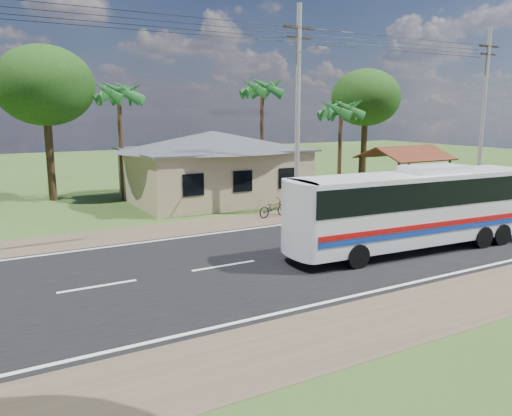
% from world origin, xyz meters
% --- Properties ---
extents(ground, '(120.00, 120.00, 0.00)m').
position_xyz_m(ground, '(0.00, 0.00, 0.00)').
color(ground, '#2C491A').
rests_on(ground, ground).
extents(road, '(120.00, 16.00, 0.03)m').
position_xyz_m(road, '(0.00, 0.00, 0.01)').
color(road, black).
rests_on(road, ground).
extents(house, '(12.40, 10.00, 5.00)m').
position_xyz_m(house, '(1.00, 13.00, 2.64)').
color(house, tan).
rests_on(house, ground).
extents(waiting_shed, '(5.20, 4.48, 3.35)m').
position_xyz_m(waiting_shed, '(13.00, 8.50, 2.73)').
color(waiting_shed, '#372514').
rests_on(waiting_shed, ground).
extents(concrete_barrier, '(7.00, 0.30, 0.90)m').
position_xyz_m(concrete_barrier, '(12.00, 5.60, 0.45)').
color(concrete_barrier, '#9E9E99').
rests_on(concrete_barrier, ground).
extents(utility_poles, '(32.80, 2.22, 11.00)m').
position_xyz_m(utility_poles, '(2.67, 6.49, 5.77)').
color(utility_poles, '#9E9E99').
rests_on(utility_poles, ground).
extents(palm_near, '(2.80, 2.80, 6.70)m').
position_xyz_m(palm_near, '(9.50, 11.00, 5.71)').
color(palm_near, '#47301E').
rests_on(palm_near, ground).
extents(palm_mid, '(2.80, 2.80, 8.20)m').
position_xyz_m(palm_mid, '(6.00, 15.50, 7.16)').
color(palm_mid, '#47301E').
rests_on(palm_mid, ground).
extents(palm_far, '(2.80, 2.80, 7.70)m').
position_xyz_m(palm_far, '(-4.00, 16.00, 6.68)').
color(palm_far, '#47301E').
rests_on(palm_far, ground).
extents(tree_behind_house, '(6.00, 6.00, 9.61)m').
position_xyz_m(tree_behind_house, '(-8.00, 18.00, 7.12)').
color(tree_behind_house, '#47301E').
rests_on(tree_behind_house, ground).
extents(tree_behind_shed, '(5.60, 5.60, 9.02)m').
position_xyz_m(tree_behind_shed, '(16.00, 16.00, 6.68)').
color(tree_behind_shed, '#47301E').
rests_on(tree_behind_shed, ground).
extents(coach_bus, '(11.10, 2.98, 3.41)m').
position_xyz_m(coach_bus, '(3.28, -1.73, 1.95)').
color(coach_bus, silver).
rests_on(coach_bus, ground).
extents(motorcycle, '(1.96, 0.94, 0.99)m').
position_xyz_m(motorcycle, '(1.62, 6.66, 0.49)').
color(motorcycle, black).
rests_on(motorcycle, ground).
extents(person, '(0.67, 0.57, 1.55)m').
position_xyz_m(person, '(7.92, 5.39, 0.78)').
color(person, navy).
rests_on(person, ground).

